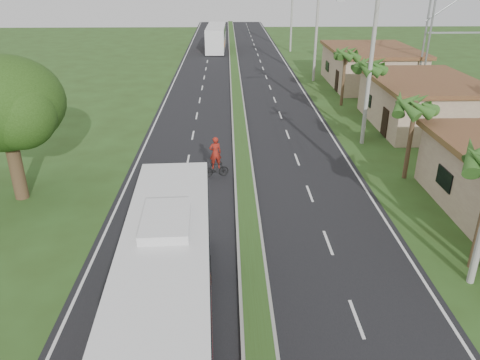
{
  "coord_description": "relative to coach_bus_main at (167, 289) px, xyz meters",
  "views": [
    {
      "loc": [
        -0.95,
        -12.79,
        11.22
      ],
      "look_at": [
        -0.37,
        7.97,
        1.8
      ],
      "focal_mm": 35.0,
      "sensor_mm": 36.0,
      "label": 1
    }
  ],
  "objects": [
    {
      "name": "road_asphalt",
      "position": [
        2.87,
        21.07,
        -2.26
      ],
      "size": [
        14.0,
        160.0,
        0.02
      ],
      "primitive_type": "cube",
      "color": "black",
      "rests_on": "ground"
    },
    {
      "name": "coach_bus_main",
      "position": [
        0.0,
        0.0,
        0.0
      ],
      "size": [
        3.22,
        12.9,
        4.13
      ],
      "rotation": [
        0.0,
        0.0,
        0.04
      ],
      "color": "silver",
      "rests_on": "ground"
    },
    {
      "name": "shop_mid",
      "position": [
        16.87,
        23.07,
        -0.42
      ],
      "size": [
        7.6,
        10.6,
        3.67
      ],
      "color": "tan",
      "rests_on": "ground"
    },
    {
      "name": "motorcyclist",
      "position": [
        1.21,
        13.52,
        -1.29
      ],
      "size": [
        1.61,
        0.79,
        2.47
      ],
      "rotation": [
        0.0,
        0.0,
        0.24
      ],
      "color": "black",
      "rests_on": "ground"
    },
    {
      "name": "lane_edge_left",
      "position": [
        -3.83,
        21.07,
        -2.27
      ],
      "size": [
        0.12,
        160.0,
        0.01
      ],
      "primitive_type": "cube",
      "color": "silver",
      "rests_on": "ground"
    },
    {
      "name": "utility_pole_c",
      "position": [
        11.37,
        39.07,
        3.4
      ],
      "size": [
        1.6,
        0.28,
        11.0
      ],
      "color": "gray",
      "rests_on": "ground"
    },
    {
      "name": "utility_pole_b",
      "position": [
        11.35,
        19.07,
        3.98
      ],
      "size": [
        3.2,
        0.28,
        12.0
      ],
      "color": "gray",
      "rests_on": "ground"
    },
    {
      "name": "shade_tree",
      "position": [
        -9.24,
        11.08,
        2.75
      ],
      "size": [
        6.3,
        6.0,
        7.54
      ],
      "color": "#473321",
      "rests_on": "ground"
    },
    {
      "name": "palm_verge_b",
      "position": [
        12.27,
        13.07,
        2.08
      ],
      "size": [
        2.4,
        2.4,
        5.05
      ],
      "color": "#473321",
      "rests_on": "ground"
    },
    {
      "name": "palm_verge_c",
      "position": [
        11.67,
        20.07,
        2.85
      ],
      "size": [
        2.4,
        2.4,
        5.85
      ],
      "color": "#473321",
      "rests_on": "ground"
    },
    {
      "name": "median_strip",
      "position": [
        2.87,
        21.07,
        -2.17
      ],
      "size": [
        1.2,
        160.0,
        0.18
      ],
      "color": "gray",
      "rests_on": "ground"
    },
    {
      "name": "ground",
      "position": [
        2.87,
        1.07,
        -2.27
      ],
      "size": [
        180.0,
        180.0,
        0.0
      ],
      "primitive_type": "plane",
      "color": "#2C4519",
      "rests_on": "ground"
    },
    {
      "name": "coach_bus_far",
      "position": [
        0.39,
        60.71,
        -0.29
      ],
      "size": [
        2.88,
        12.04,
        3.49
      ],
      "rotation": [
        0.0,
        0.0,
        -0.02
      ],
      "color": "white",
      "rests_on": "ground"
    },
    {
      "name": "shop_far",
      "position": [
        16.87,
        37.07,
        -0.34
      ],
      "size": [
        8.6,
        11.6,
        3.82
      ],
      "color": "tan",
      "rests_on": "ground"
    },
    {
      "name": "utility_pole_d",
      "position": [
        11.37,
        59.07,
        3.15
      ],
      "size": [
        1.6,
        0.28,
        10.5
      ],
      "color": "gray",
      "rests_on": "ground"
    },
    {
      "name": "lane_edge_right",
      "position": [
        9.57,
        21.07,
        -2.27
      ],
      "size": [
        0.12,
        160.0,
        0.01
      ],
      "primitive_type": "cube",
      "color": "silver",
      "rests_on": "ground"
    },
    {
      "name": "palm_verge_d",
      "position": [
        12.17,
        29.07,
        2.28
      ],
      "size": [
        2.4,
        2.4,
        5.25
      ],
      "color": "#473321",
      "rests_on": "ground"
    }
  ]
}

